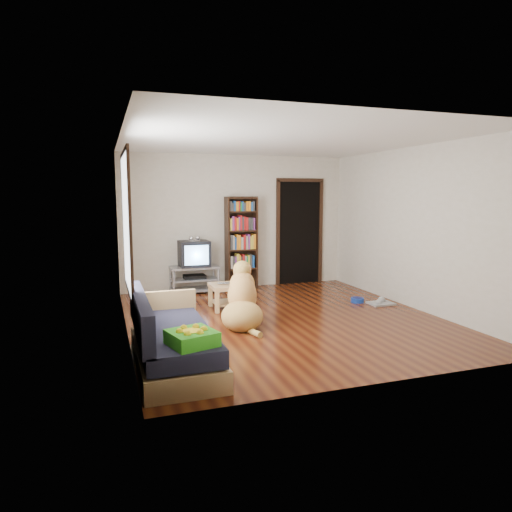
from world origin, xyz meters
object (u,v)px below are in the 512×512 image
object	(u,v)px
tv_stand	(195,278)
crt_tv	(194,253)
laptop	(228,284)
grey_rag	(381,303)
green_cushion	(192,338)
sofa	(170,343)
dog_bowl	(357,300)
coffee_table	(228,291)
bookshelf	(241,238)
dog	(242,302)

from	to	relation	value
tv_stand	crt_tv	size ratio (longest dim) A/B	1.55
laptop	grey_rag	world-z (taller)	laptop
green_cushion	grey_rag	bearing A→B (deg)	16.29
sofa	grey_rag	bearing A→B (deg)	24.08
dog_bowl	tv_stand	xyz separation A→B (m)	(-2.49, 1.70, 0.23)
crt_tv	grey_rag	bearing A→B (deg)	-35.22
dog_bowl	coffee_table	world-z (taller)	coffee_table
grey_rag	crt_tv	size ratio (longest dim) A/B	0.69
bookshelf	dog	world-z (taller)	bookshelf
grey_rag	dog	distance (m)	2.64
laptop	sofa	world-z (taller)	sofa
laptop	dog	xyz separation A→B (m)	(-0.06, -0.99, -0.07)
green_cushion	dog_bowl	world-z (taller)	green_cushion
laptop	coffee_table	world-z (taller)	laptop
dog_bowl	dog	size ratio (longest dim) A/B	0.19
crt_tv	dog	distance (m)	2.47
crt_tv	sofa	xyz separation A→B (m)	(-0.97, -3.65, -0.48)
grey_rag	bookshelf	xyz separation A→B (m)	(-1.84, 2.04, 0.99)
grey_rag	dog	bearing A→B (deg)	-169.89
crt_tv	bookshelf	bearing A→B (deg)	4.32
dog_bowl	tv_stand	bearing A→B (deg)	145.71
grey_rag	crt_tv	bearing A→B (deg)	144.78
grey_rag	tv_stand	size ratio (longest dim) A/B	0.44
dog_bowl	sofa	distance (m)	3.97
grey_rag	sofa	distance (m)	4.13
dog_bowl	grey_rag	world-z (taller)	dog_bowl
crt_tv	sofa	bearing A→B (deg)	-104.93
dog_bowl	bookshelf	world-z (taller)	bookshelf
sofa	coffee_table	distance (m)	2.56
laptop	grey_rag	bearing A→B (deg)	-11.32
green_cushion	tv_stand	world-z (taller)	green_cushion
laptop	coffee_table	size ratio (longest dim) A/B	0.58
tv_stand	coffee_table	bearing A→B (deg)	-78.99
bookshelf	sofa	xyz separation A→B (m)	(-1.92, -3.72, -0.74)
coffee_table	dog	size ratio (longest dim) A/B	0.49
dog_bowl	sofa	bearing A→B (deg)	-150.85
grey_rag	bookshelf	bearing A→B (deg)	132.04
bookshelf	dog	bearing A→B (deg)	-106.51
laptop	sofa	size ratio (longest dim) A/B	0.18
tv_stand	crt_tv	bearing A→B (deg)	90.00
tv_stand	laptop	bearing A→B (deg)	-79.22
bookshelf	coffee_table	xyz separation A→B (m)	(-0.68, -1.49, -0.72)
tv_stand	bookshelf	bearing A→B (deg)	5.63
bookshelf	dog	distance (m)	2.69
green_cushion	grey_rag	distance (m)	4.33
dog	tv_stand	bearing A→B (deg)	94.94
bookshelf	dog_bowl	bearing A→B (deg)	-49.31
grey_rag	bookshelf	size ratio (longest dim) A/B	0.22
sofa	coffee_table	bearing A→B (deg)	60.91
bookshelf	grey_rag	bearing A→B (deg)	-47.96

